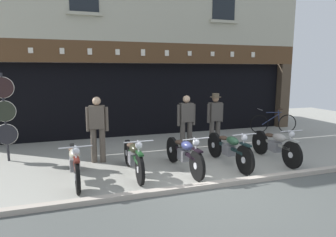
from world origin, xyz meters
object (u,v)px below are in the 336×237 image
object	(u,v)px
motorcycle_center	(184,153)
motorcycle_right	(275,145)
advert_board_near	(202,86)
motorcycle_center_right	(229,148)
leaning_bicycle	(273,123)
motorcycle_left	(75,162)
motorcycle_center_left	(133,156)
salesman_left	(97,126)
salesman_right	(215,117)
shopkeeper_center	(186,121)
tyre_sign_pole	(5,112)

from	to	relation	value
motorcycle_center	motorcycle_right	xyz separation A→B (m)	(2.55, -0.02, 0.01)
motorcycle_center	advert_board_near	xyz separation A→B (m)	(2.36, 4.19, 1.33)
motorcycle_center_right	leaning_bicycle	size ratio (longest dim) A/B	1.21
motorcycle_left	advert_board_near	xyz separation A→B (m)	(4.82, 4.10, 1.33)
motorcycle_center_left	salesman_left	bearing A→B (deg)	-60.43
motorcycle_center_left	motorcycle_right	world-z (taller)	motorcycle_right
motorcycle_center_left	motorcycle_center_right	size ratio (longest dim) A/B	0.93
salesman_left	leaning_bicycle	bearing A→B (deg)	-152.67
motorcycle_center_right	salesman_left	size ratio (longest dim) A/B	1.25
advert_board_near	motorcycle_right	bearing A→B (deg)	-87.49
motorcycle_left	motorcycle_center	xyz separation A→B (m)	(2.46, -0.09, -0.00)
salesman_left	salesman_right	size ratio (longest dim) A/B	1.02
motorcycle_center	motorcycle_center_left	bearing A→B (deg)	-8.26
motorcycle_right	leaning_bicycle	size ratio (longest dim) A/B	1.13
motorcycle_left	motorcycle_right	xyz separation A→B (m)	(5.00, -0.11, 0.00)
shopkeeper_center	salesman_right	distance (m)	1.09
motorcycle_center_right	leaning_bicycle	xyz separation A→B (m)	(3.61, 2.98, -0.06)
motorcycle_center	motorcycle_right	bearing A→B (deg)	176.35
motorcycle_left	motorcycle_center_right	distance (m)	3.67
salesman_left	motorcycle_right	bearing A→B (deg)	176.32
motorcycle_center_left	motorcycle_center	world-z (taller)	motorcycle_center
motorcycle_center	shopkeeper_center	xyz separation A→B (m)	(0.68, 1.59, 0.48)
motorcycle_right	shopkeeper_center	world-z (taller)	shopkeeper_center
motorcycle_left	tyre_sign_pole	distance (m)	2.76
salesman_left	leaning_bicycle	xyz separation A→B (m)	(6.68, 1.71, -0.57)
motorcycle_right	salesman_left	xyz separation A→B (m)	(-4.41, 1.32, 0.51)
salesman_left	motorcycle_left	bearing A→B (deg)	76.76
motorcycle_center_left	shopkeeper_center	world-z (taller)	shopkeeper_center
motorcycle_center_left	leaning_bicycle	world-z (taller)	leaning_bicycle
shopkeeper_center	leaning_bicycle	distance (m)	4.41
motorcycle_center	tyre_sign_pole	world-z (taller)	tyre_sign_pole
motorcycle_center	advert_board_near	distance (m)	4.99
motorcycle_right	advert_board_near	size ratio (longest dim) A/B	1.82
tyre_sign_pole	leaning_bicycle	size ratio (longest dim) A/B	1.30
tyre_sign_pole	leaning_bicycle	world-z (taller)	tyre_sign_pole
motorcycle_center_right	advert_board_near	xyz separation A→B (m)	(1.15, 4.15, 1.32)
motorcycle_left	motorcycle_right	bearing A→B (deg)	175.64
motorcycle_center	motorcycle_right	distance (m)	2.55
salesman_right	motorcycle_center_left	bearing A→B (deg)	25.45
motorcycle_left	salesman_left	size ratio (longest dim) A/B	1.23
salesman_right	motorcycle_right	bearing A→B (deg)	107.78
motorcycle_center_left	motorcycle_right	bearing A→B (deg)	178.06
motorcycle_center_left	salesman_left	size ratio (longest dim) A/B	1.17
salesman_left	shopkeeper_center	bearing A→B (deg)	-160.43
motorcycle_center_right	salesman_right	bearing A→B (deg)	-107.27
motorcycle_center_left	salesman_left	distance (m)	1.47
motorcycle_right	salesman_right	distance (m)	2.10
salesman_right	leaning_bicycle	xyz separation A→B (m)	(3.08, 1.15, -0.54)
tyre_sign_pole	advert_board_near	world-z (taller)	tyre_sign_pole
advert_board_near	leaning_bicycle	xyz separation A→B (m)	(2.46, -1.18, -1.38)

